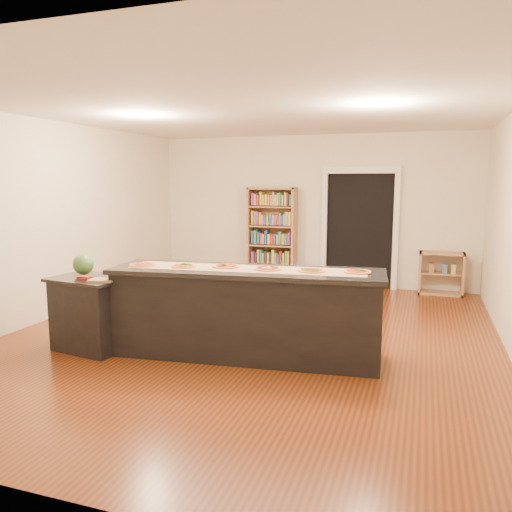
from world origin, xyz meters
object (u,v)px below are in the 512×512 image
(low_shelf, at_px, (441,273))
(watermelon, at_px, (83,264))
(bookshelf, at_px, (272,236))
(waste_bin, at_px, (297,276))
(kitchen_island, at_px, (246,313))
(side_counter, at_px, (91,313))

(low_shelf, distance_m, watermelon, 5.93)
(bookshelf, relative_size, waste_bin, 4.58)
(waste_bin, bearing_deg, watermelon, -111.52)
(kitchen_island, xyz_separation_m, waste_bin, (-0.37, 3.82, -0.30))
(kitchen_island, height_order, side_counter, kitchen_island)
(side_counter, distance_m, bookshelf, 4.47)
(side_counter, xyz_separation_m, low_shelf, (3.94, 4.36, -0.06))
(kitchen_island, xyz_separation_m, watermelon, (-1.96, -0.22, 0.48))
(kitchen_island, distance_m, watermelon, 2.03)
(bookshelf, relative_size, watermelon, 7.51)
(bookshelf, distance_m, low_shelf, 3.12)
(kitchen_island, distance_m, side_counter, 1.82)
(bookshelf, height_order, waste_bin, bookshelf)
(bookshelf, height_order, low_shelf, bookshelf)
(bookshelf, bearing_deg, waste_bin, -18.21)
(waste_bin, bearing_deg, low_shelf, 4.18)
(waste_bin, height_order, watermelon, watermelon)
(low_shelf, bearing_deg, watermelon, -134.23)
(side_counter, height_order, low_shelf, side_counter)
(kitchen_island, bearing_deg, bookshelf, 96.92)
(kitchen_island, distance_m, low_shelf, 4.55)
(waste_bin, bearing_deg, bookshelf, 161.79)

